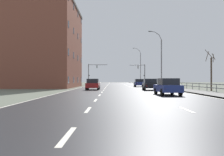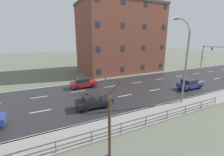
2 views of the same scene
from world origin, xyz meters
name	(u,v)px [view 2 (image 2 of 2)]	position (x,y,z in m)	size (l,w,h in m)	color
ground_plane	(180,81)	(0.00, 48.00, -0.06)	(160.00, 160.00, 0.12)	#5B6051
road_asphalt_strip	(217,74)	(0.00, 60.00, 0.01)	(14.00, 120.00, 0.03)	#232326
guardrail	(35,151)	(9.85, 23.01, 0.71)	(0.07, 38.81, 1.00)	#515459
street_lamp_midground	(185,63)	(7.44, 39.39, 4.97)	(2.45, 0.24, 10.14)	slate
traffic_signal_left	(206,53)	(-6.88, 65.71, 3.94)	(5.45, 0.36, 5.93)	#38383A
car_mid_centre	(190,84)	(4.24, 45.17, 0.80)	(1.87, 4.12, 1.57)	navy
car_distant	(83,83)	(-3.88, 30.28, 0.80)	(1.85, 4.11, 1.57)	maroon
car_near_left	(94,101)	(3.97, 29.20, 0.80)	(1.96, 4.16, 1.57)	black
brick_building	(119,38)	(-14.35, 42.71, 7.89)	(12.71, 18.86, 15.76)	brown
bare_tree_mid	(109,123)	(11.64, 27.54, 2.47)	(1.26, 1.64, 5.37)	#423328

